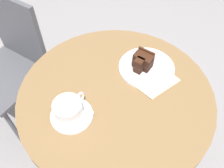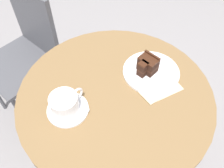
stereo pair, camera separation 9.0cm
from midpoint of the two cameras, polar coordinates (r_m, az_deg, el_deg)
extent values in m
cube|color=gray|center=(1.56, -1.17, -17.92)|extent=(4.40, 4.40, 0.01)
cylinder|color=brown|center=(0.94, -1.84, -2.83)|extent=(0.77, 0.77, 0.03)
cylinder|color=silver|center=(1.24, -1.43, -12.18)|extent=(0.07, 0.07, 0.65)
cylinder|color=silver|center=(1.54, -1.18, -17.73)|extent=(0.35, 0.35, 0.02)
cylinder|color=white|center=(0.89, -12.59, -7.56)|extent=(0.15, 0.15, 0.01)
cylinder|color=white|center=(0.85, -13.49, -6.29)|extent=(0.10, 0.10, 0.07)
cylinder|color=beige|center=(0.83, -13.93, -5.01)|extent=(0.09, 0.09, 0.00)
torus|color=white|center=(0.87, -10.87, -3.66)|extent=(0.05, 0.01, 0.05)
cube|color=silver|center=(0.89, -10.66, -5.43)|extent=(0.01, 0.09, 0.00)
ellipsoid|color=silver|center=(0.87, -8.04, -7.30)|extent=(0.02, 0.02, 0.00)
cylinder|color=white|center=(1.01, 5.77, 3.83)|extent=(0.24, 0.24, 0.01)
cube|color=black|center=(1.00, 4.81, 4.66)|extent=(0.05, 0.08, 0.03)
cube|color=black|center=(0.98, 3.80, 3.51)|extent=(0.03, 0.03, 0.03)
cube|color=#381C0F|center=(0.98, 4.87, 5.32)|extent=(0.05, 0.08, 0.01)
cube|color=#381C0F|center=(0.96, 3.85, 4.17)|extent=(0.03, 0.03, 0.01)
cube|color=black|center=(0.97, 4.93, 5.99)|extent=(0.05, 0.08, 0.03)
cube|color=black|center=(0.95, 3.90, 4.84)|extent=(0.03, 0.03, 0.03)
cube|color=#381C0F|center=(0.96, 5.00, 6.69)|extent=(0.05, 0.08, 0.01)
cube|color=#381C0F|center=(0.94, 3.96, 5.54)|extent=(0.03, 0.03, 0.01)
cube|color=#381C0F|center=(0.99, 5.61, 6.42)|extent=(0.01, 0.07, 0.07)
cube|color=silver|center=(1.02, 8.47, 4.79)|extent=(0.07, 0.09, 0.00)
cube|color=silver|center=(0.98, 10.16, 1.85)|extent=(0.04, 0.04, 0.00)
cube|color=beige|center=(0.98, 7.39, 1.42)|extent=(0.20, 0.20, 0.00)
cube|color=beige|center=(0.97, 6.54, 0.98)|extent=(0.17, 0.17, 0.00)
cylinder|color=#4C4C51|center=(1.51, -23.74, -10.50)|extent=(0.02, 0.02, 0.43)
cylinder|color=#4C4C51|center=(1.78, -23.01, 2.34)|extent=(0.02, 0.02, 0.43)
cylinder|color=#4C4C51|center=(1.59, -15.49, -2.28)|extent=(0.02, 0.02, 0.43)
cube|color=#4C4C51|center=(1.47, -26.07, 1.57)|extent=(0.39, 0.39, 0.02)
cube|color=#4C4C51|center=(1.40, -23.82, 11.78)|extent=(0.04, 0.36, 0.40)
camera|label=1|loc=(0.05, -92.87, -3.57)|focal=38.00mm
camera|label=2|loc=(0.05, 87.13, 3.57)|focal=38.00mm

